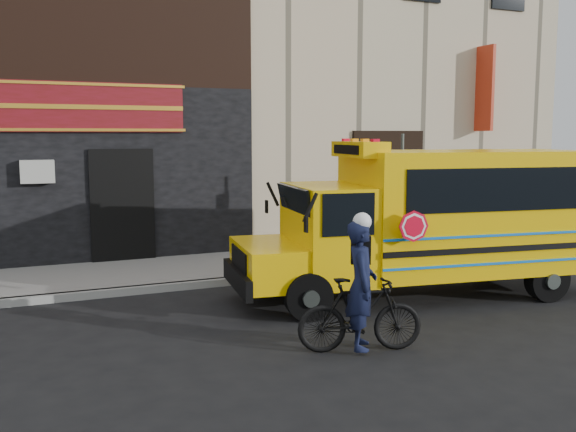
% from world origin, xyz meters
% --- Properties ---
extents(ground, '(120.00, 120.00, 0.00)m').
position_xyz_m(ground, '(0.00, 0.00, 0.00)').
color(ground, black).
rests_on(ground, ground).
extents(curb, '(40.00, 0.20, 0.15)m').
position_xyz_m(curb, '(0.00, 2.60, 0.07)').
color(curb, gray).
rests_on(curb, ground).
extents(sidewalk, '(40.00, 3.00, 0.15)m').
position_xyz_m(sidewalk, '(0.00, 4.10, 0.07)').
color(sidewalk, slate).
rests_on(sidewalk, ground).
extents(building, '(20.00, 10.70, 12.00)m').
position_xyz_m(building, '(-0.04, 10.45, 6.13)').
color(building, tan).
rests_on(building, sidewalk).
extents(school_bus, '(7.13, 3.07, 2.92)m').
position_xyz_m(school_bus, '(1.77, 0.22, 1.51)').
color(school_bus, black).
rests_on(school_bus, ground).
extents(sign_pole, '(0.08, 0.27, 3.06)m').
position_xyz_m(sign_pole, '(2.42, 2.38, 1.69)').
color(sign_pole, '#3D4440').
rests_on(sign_pole, ground).
extents(bicycle, '(1.84, 0.99, 1.06)m').
position_xyz_m(bicycle, '(-1.16, -2.00, 0.53)').
color(bicycle, black).
rests_on(bicycle, ground).
extents(cyclist, '(0.68, 0.79, 1.82)m').
position_xyz_m(cyclist, '(-1.14, -1.99, 0.91)').
color(cyclist, black).
rests_on(cyclist, ground).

